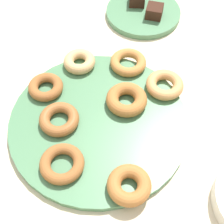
{
  "coord_description": "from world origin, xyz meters",
  "views": [
    {
      "loc": [
        0.4,
        0.01,
        0.62
      ],
      "look_at": [
        0.0,
        0.03,
        0.05
      ],
      "focal_mm": 52.17,
      "sensor_mm": 36.0,
      "label": 1
    }
  ],
  "objects_px": {
    "donut_2": "(129,185)",
    "donut_1": "(79,62)",
    "donut_plate": "(99,122)",
    "donut_7": "(62,164)",
    "cake_plate": "(143,13)",
    "donut_5": "(46,87)",
    "donut_0": "(59,118)",
    "donut_4": "(165,85)",
    "donut_6": "(128,62)",
    "brownie_far": "(154,11)",
    "donut_3": "(127,100)"
  },
  "relations": [
    {
      "from": "donut_6",
      "to": "donut_5",
      "type": "bearing_deg",
      "value": -71.39
    },
    {
      "from": "donut_1",
      "to": "donut_6",
      "type": "distance_m",
      "value": 0.12
    },
    {
      "from": "donut_1",
      "to": "donut_5",
      "type": "xyz_separation_m",
      "value": [
        0.08,
        -0.08,
        -0.0
      ]
    },
    {
      "from": "donut_0",
      "to": "donut_plate",
      "type": "bearing_deg",
      "value": 87.57
    },
    {
      "from": "donut_plate",
      "to": "donut_6",
      "type": "height_order",
      "value": "donut_6"
    },
    {
      "from": "donut_plate",
      "to": "donut_7",
      "type": "bearing_deg",
      "value": -35.47
    },
    {
      "from": "donut_3",
      "to": "donut_0",
      "type": "bearing_deg",
      "value": -75.2
    },
    {
      "from": "donut_1",
      "to": "donut_6",
      "type": "xyz_separation_m",
      "value": [
        0.01,
        0.12,
        -0.0
      ]
    },
    {
      "from": "donut_1",
      "to": "brownie_far",
      "type": "bearing_deg",
      "value": 130.13
    },
    {
      "from": "cake_plate",
      "to": "donut_4",
      "type": "bearing_deg",
      "value": 3.24
    },
    {
      "from": "donut_4",
      "to": "donut_1",
      "type": "bearing_deg",
      "value": -113.25
    },
    {
      "from": "donut_2",
      "to": "cake_plate",
      "type": "bearing_deg",
      "value": 170.54
    },
    {
      "from": "donut_plate",
      "to": "donut_7",
      "type": "relative_size",
      "value": 4.41
    },
    {
      "from": "donut_4",
      "to": "donut_2",
      "type": "bearing_deg",
      "value": -23.38
    },
    {
      "from": "donut_0",
      "to": "cake_plate",
      "type": "relative_size",
      "value": 0.41
    },
    {
      "from": "donut_6",
      "to": "brownie_far",
      "type": "height_order",
      "value": "brownie_far"
    },
    {
      "from": "donut_plate",
      "to": "donut_6",
      "type": "bearing_deg",
      "value": 153.67
    },
    {
      "from": "brownie_far",
      "to": "donut_3",
      "type": "bearing_deg",
      "value": -18.89
    },
    {
      "from": "donut_5",
      "to": "brownie_far",
      "type": "height_order",
      "value": "brownie_far"
    },
    {
      "from": "donut_2",
      "to": "donut_1",
      "type": "bearing_deg",
      "value": -163.99
    },
    {
      "from": "donut_0",
      "to": "donut_2",
      "type": "height_order",
      "value": "donut_2"
    },
    {
      "from": "donut_plate",
      "to": "brownie_far",
      "type": "height_order",
      "value": "brownie_far"
    },
    {
      "from": "donut_4",
      "to": "donut_6",
      "type": "relative_size",
      "value": 0.99
    },
    {
      "from": "donut_0",
      "to": "donut_6",
      "type": "bearing_deg",
      "value": 133.57
    },
    {
      "from": "donut_7",
      "to": "donut_3",
      "type": "bearing_deg",
      "value": 136.72
    },
    {
      "from": "donut_4",
      "to": "donut_0",
      "type": "bearing_deg",
      "value": -71.96
    },
    {
      "from": "donut_2",
      "to": "donut_5",
      "type": "bearing_deg",
      "value": -145.65
    },
    {
      "from": "donut_5",
      "to": "donut_2",
      "type": "bearing_deg",
      "value": 34.35
    },
    {
      "from": "donut_plate",
      "to": "donut_4",
      "type": "relative_size",
      "value": 4.51
    },
    {
      "from": "donut_3",
      "to": "donut_2",
      "type": "bearing_deg",
      "value": -3.4
    },
    {
      "from": "donut_2",
      "to": "donut_3",
      "type": "distance_m",
      "value": 0.21
    },
    {
      "from": "donut_0",
      "to": "brownie_far",
      "type": "xyz_separation_m",
      "value": [
        -0.34,
        0.26,
        0.01
      ]
    },
    {
      "from": "donut_3",
      "to": "brownie_far",
      "type": "height_order",
      "value": "brownie_far"
    },
    {
      "from": "brownie_far",
      "to": "donut_plate",
      "type": "bearing_deg",
      "value": -26.01
    },
    {
      "from": "donut_1",
      "to": "donut_6",
      "type": "bearing_deg",
      "value": 85.9
    },
    {
      "from": "donut_7",
      "to": "donut_plate",
      "type": "bearing_deg",
      "value": 144.53
    },
    {
      "from": "donut_5",
      "to": "donut_7",
      "type": "distance_m",
      "value": 0.21
    },
    {
      "from": "donut_plate",
      "to": "brownie_far",
      "type": "distance_m",
      "value": 0.39
    },
    {
      "from": "donut_5",
      "to": "donut_0",
      "type": "bearing_deg",
      "value": 21.22
    },
    {
      "from": "donut_4",
      "to": "brownie_far",
      "type": "xyz_separation_m",
      "value": [
        -0.26,
        0.01,
        0.0
      ]
    },
    {
      "from": "brownie_far",
      "to": "donut_5",
      "type": "bearing_deg",
      "value": -48.8
    },
    {
      "from": "donut_1",
      "to": "brownie_far",
      "type": "distance_m",
      "value": 0.28
    },
    {
      "from": "donut_6",
      "to": "brownie_far",
      "type": "bearing_deg",
      "value": 154.27
    },
    {
      "from": "donut_0",
      "to": "brownie_far",
      "type": "distance_m",
      "value": 0.43
    },
    {
      "from": "donut_3",
      "to": "donut_7",
      "type": "xyz_separation_m",
      "value": [
        0.15,
        -0.14,
        -0.0
      ]
    },
    {
      "from": "cake_plate",
      "to": "donut_2",
      "type": "bearing_deg",
      "value": -9.46
    },
    {
      "from": "donut_plate",
      "to": "donut_4",
      "type": "distance_m",
      "value": 0.18
    },
    {
      "from": "donut_0",
      "to": "donut_7",
      "type": "xyz_separation_m",
      "value": [
        0.11,
        0.01,
        -0.0
      ]
    },
    {
      "from": "donut_plate",
      "to": "donut_7",
      "type": "distance_m",
      "value": 0.13
    },
    {
      "from": "donut_7",
      "to": "donut_2",
      "type": "bearing_deg",
      "value": 67.44
    }
  ]
}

